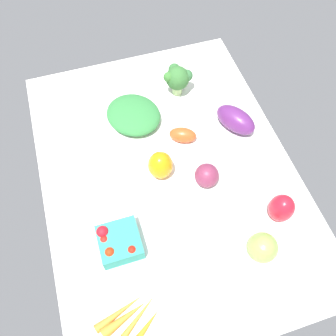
{
  "coord_description": "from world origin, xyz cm",
  "views": [
    {
      "loc": [
        52.76,
        -16.44,
        96.94
      ],
      "look_at": [
        0.0,
        0.0,
        4.0
      ],
      "focal_mm": 38.12,
      "sensor_mm": 36.0,
      "label": 1
    }
  ],
  "objects_px": {
    "carrot_bunch": "(130,324)",
    "heirloom_tomato_green": "(263,247)",
    "red_onion_near_basket": "(207,175)",
    "berry_basket": "(119,242)",
    "roma_tomato": "(183,135)",
    "eggplant": "(236,120)",
    "leafy_greens_clump": "(133,115)",
    "bell_pepper_orange": "(160,164)",
    "bell_pepper_red": "(281,208)",
    "broccoli_head": "(178,78)"
  },
  "relations": [
    {
      "from": "red_onion_near_basket",
      "to": "roma_tomato",
      "type": "relative_size",
      "value": 0.83
    },
    {
      "from": "red_onion_near_basket",
      "to": "carrot_bunch",
      "type": "xyz_separation_m",
      "value": [
        0.32,
        -0.32,
        -0.02
      ]
    },
    {
      "from": "carrot_bunch",
      "to": "bell_pepper_red",
      "type": "height_order",
      "value": "bell_pepper_red"
    },
    {
      "from": "carrot_bunch",
      "to": "leafy_greens_clump",
      "type": "relative_size",
      "value": 0.9
    },
    {
      "from": "berry_basket",
      "to": "bell_pepper_red",
      "type": "distance_m",
      "value": 0.46
    },
    {
      "from": "bell_pepper_red",
      "to": "heirloom_tomato_green",
      "type": "bearing_deg",
      "value": -48.08
    },
    {
      "from": "bell_pepper_red",
      "to": "broccoli_head",
      "type": "height_order",
      "value": "broccoli_head"
    },
    {
      "from": "roma_tomato",
      "to": "broccoli_head",
      "type": "relative_size",
      "value": 0.79
    },
    {
      "from": "leafy_greens_clump",
      "to": "bell_pepper_orange",
      "type": "bearing_deg",
      "value": 6.55
    },
    {
      "from": "bell_pepper_red",
      "to": "broccoli_head",
      "type": "relative_size",
      "value": 0.87
    },
    {
      "from": "red_onion_near_basket",
      "to": "roma_tomato",
      "type": "height_order",
      "value": "red_onion_near_basket"
    },
    {
      "from": "carrot_bunch",
      "to": "broccoli_head",
      "type": "height_order",
      "value": "broccoli_head"
    },
    {
      "from": "eggplant",
      "to": "carrot_bunch",
      "type": "bearing_deg",
      "value": -75.58
    },
    {
      "from": "bell_pepper_red",
      "to": "broccoli_head",
      "type": "xyz_separation_m",
      "value": [
        -0.53,
        -0.13,
        0.02
      ]
    },
    {
      "from": "red_onion_near_basket",
      "to": "eggplant",
      "type": "height_order",
      "value": "eggplant"
    },
    {
      "from": "berry_basket",
      "to": "heirloom_tomato_green",
      "type": "xyz_separation_m",
      "value": [
        0.13,
        0.36,
        0.01
      ]
    },
    {
      "from": "red_onion_near_basket",
      "to": "roma_tomato",
      "type": "xyz_separation_m",
      "value": [
        -0.17,
        -0.02,
        -0.01
      ]
    },
    {
      "from": "leafy_greens_clump",
      "to": "heirloom_tomato_green",
      "type": "bearing_deg",
      "value": 21.15
    },
    {
      "from": "heirloom_tomato_green",
      "to": "bell_pepper_orange",
      "type": "height_order",
      "value": "bell_pepper_orange"
    },
    {
      "from": "broccoli_head",
      "to": "eggplant",
      "type": "bearing_deg",
      "value": 32.97
    },
    {
      "from": "berry_basket",
      "to": "roma_tomato",
      "type": "bearing_deg",
      "value": 135.89
    },
    {
      "from": "red_onion_near_basket",
      "to": "roma_tomato",
      "type": "bearing_deg",
      "value": -174.09
    },
    {
      "from": "bell_pepper_orange",
      "to": "heirloom_tomato_green",
      "type": "bearing_deg",
      "value": 30.0
    },
    {
      "from": "carrot_bunch",
      "to": "leafy_greens_clump",
      "type": "bearing_deg",
      "value": 164.7
    },
    {
      "from": "carrot_bunch",
      "to": "eggplant",
      "type": "relative_size",
      "value": 1.2
    },
    {
      "from": "bell_pepper_red",
      "to": "heirloom_tomato_green",
      "type": "distance_m",
      "value": 0.13
    },
    {
      "from": "carrot_bunch",
      "to": "berry_basket",
      "type": "bearing_deg",
      "value": 174.0
    },
    {
      "from": "bell_pepper_orange",
      "to": "broccoli_head",
      "type": "distance_m",
      "value": 0.34
    },
    {
      "from": "bell_pepper_red",
      "to": "heirloom_tomato_green",
      "type": "height_order",
      "value": "bell_pepper_red"
    },
    {
      "from": "leafy_greens_clump",
      "to": "bell_pepper_red",
      "type": "distance_m",
      "value": 0.55
    },
    {
      "from": "red_onion_near_basket",
      "to": "eggplant",
      "type": "relative_size",
      "value": 0.51
    },
    {
      "from": "red_onion_near_basket",
      "to": "heirloom_tomato_green",
      "type": "height_order",
      "value": "heirloom_tomato_green"
    },
    {
      "from": "broccoli_head",
      "to": "eggplant",
      "type": "xyz_separation_m",
      "value": [
        0.2,
        0.13,
        -0.03
      ]
    },
    {
      "from": "berry_basket",
      "to": "heirloom_tomato_green",
      "type": "distance_m",
      "value": 0.38
    },
    {
      "from": "eggplant",
      "to": "heirloom_tomato_green",
      "type": "bearing_deg",
      "value": -44.64
    },
    {
      "from": "berry_basket",
      "to": "bell_pepper_orange",
      "type": "distance_m",
      "value": 0.26
    },
    {
      "from": "heirloom_tomato_green",
      "to": "broccoli_head",
      "type": "distance_m",
      "value": 0.62
    },
    {
      "from": "carrot_bunch",
      "to": "heirloom_tomato_green",
      "type": "distance_m",
      "value": 0.39
    },
    {
      "from": "red_onion_near_basket",
      "to": "berry_basket",
      "type": "xyz_separation_m",
      "value": [
        0.12,
        -0.3,
        -0.01
      ]
    },
    {
      "from": "leafy_greens_clump",
      "to": "roma_tomato",
      "type": "bearing_deg",
      "value": 46.06
    },
    {
      "from": "red_onion_near_basket",
      "to": "leafy_greens_clump",
      "type": "distance_m",
      "value": 0.33
    },
    {
      "from": "bell_pepper_orange",
      "to": "eggplant",
      "type": "distance_m",
      "value": 0.3
    },
    {
      "from": "bell_pepper_red",
      "to": "broccoli_head",
      "type": "distance_m",
      "value": 0.55
    },
    {
      "from": "heirloom_tomato_green",
      "to": "bell_pepper_orange",
      "type": "relative_size",
      "value": 0.85
    },
    {
      "from": "red_onion_near_basket",
      "to": "heirloom_tomato_green",
      "type": "relative_size",
      "value": 0.89
    },
    {
      "from": "leafy_greens_clump",
      "to": "bell_pepper_red",
      "type": "xyz_separation_m",
      "value": [
        0.46,
        0.31,
        0.02
      ]
    },
    {
      "from": "eggplant",
      "to": "berry_basket",
      "type": "bearing_deg",
      "value": -89.28
    },
    {
      "from": "roma_tomato",
      "to": "berry_basket",
      "type": "xyz_separation_m",
      "value": [
        0.29,
        -0.28,
        0.0
      ]
    },
    {
      "from": "carrot_bunch",
      "to": "eggplant",
      "type": "distance_m",
      "value": 0.68
    },
    {
      "from": "leafy_greens_clump",
      "to": "bell_pepper_red",
      "type": "height_order",
      "value": "bell_pepper_red"
    }
  ]
}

